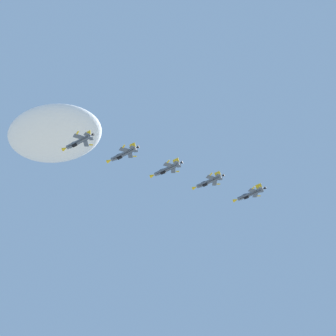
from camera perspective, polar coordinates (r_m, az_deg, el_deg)
cloud_near_formation at (r=239.31m, az=-15.73°, el=4.63°), size 54.69×35.90×19.92m
fighter_jet_lead at (r=173.97m, az=-12.57°, el=3.63°), size 15.57×9.71×4.97m
fighter_jet_left_wing at (r=172.84m, az=-6.37°, el=1.95°), size 15.57×9.41×5.24m
fighter_jet_right_wing at (r=174.74m, az=-0.21°, el=-0.18°), size 15.57×9.58×5.11m
fighter_jet_left_outer at (r=183.88m, az=5.74°, el=-1.94°), size 15.57×9.77×4.91m
fighter_jet_right_outer at (r=186.30m, az=11.47°, el=-3.67°), size 15.57×9.52×5.15m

